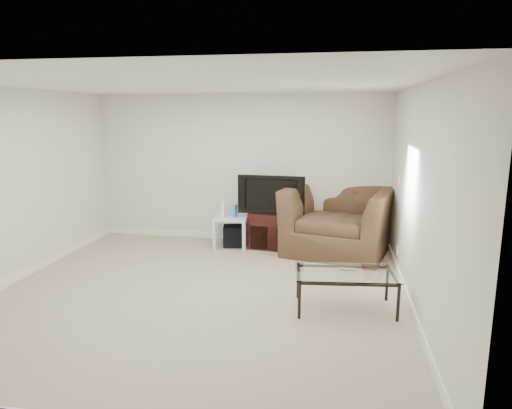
% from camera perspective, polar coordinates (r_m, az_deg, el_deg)
% --- Properties ---
extents(floor, '(5.00, 5.00, 0.00)m').
position_cam_1_polar(floor, '(5.74, -7.16, -11.04)').
color(floor, tan).
rests_on(floor, ground).
extents(ceiling, '(5.00, 5.00, 0.00)m').
position_cam_1_polar(ceiling, '(5.32, -7.85, 14.72)').
color(ceiling, white).
rests_on(ceiling, ground).
extents(wall_back, '(5.00, 0.02, 2.50)m').
position_cam_1_polar(wall_back, '(7.78, -1.95, 4.53)').
color(wall_back, silver).
rests_on(wall_back, ground).
extents(wall_left, '(0.02, 5.00, 2.50)m').
position_cam_1_polar(wall_left, '(6.59, -28.73, 1.85)').
color(wall_left, silver).
rests_on(wall_left, ground).
extents(wall_right, '(0.02, 5.00, 2.50)m').
position_cam_1_polar(wall_right, '(5.22, 19.69, 0.42)').
color(wall_right, silver).
rests_on(wall_right, ground).
extents(plate_back, '(0.12, 0.02, 0.12)m').
position_cam_1_polar(plate_back, '(8.18, -11.64, 4.64)').
color(plate_back, white).
rests_on(plate_back, wall_back).
extents(plate_right_switch, '(0.02, 0.09, 0.13)m').
position_cam_1_polar(plate_right_switch, '(6.78, 17.43, 2.98)').
color(plate_right_switch, white).
rests_on(plate_right_switch, wall_right).
extents(plate_right_outlet, '(0.02, 0.08, 0.12)m').
position_cam_1_polar(plate_right_outlet, '(6.69, 17.25, -5.47)').
color(plate_right_outlet, white).
rests_on(plate_right_outlet, wall_right).
extents(tv_stand, '(0.77, 0.58, 0.59)m').
position_cam_1_polar(tv_stand, '(7.49, 2.09, -3.18)').
color(tv_stand, black).
rests_on(tv_stand, floor).
extents(dvd_player, '(0.40, 0.31, 0.05)m').
position_cam_1_polar(dvd_player, '(7.41, 2.02, -1.78)').
color(dvd_player, black).
rests_on(dvd_player, tv_stand).
extents(television, '(1.01, 0.25, 0.62)m').
position_cam_1_polar(television, '(7.33, 2.06, 1.35)').
color(television, black).
rests_on(television, tv_stand).
extents(side_table, '(0.58, 0.58, 0.51)m').
position_cam_1_polar(side_table, '(7.55, -3.12, -3.38)').
color(side_table, '#A0B6C8').
rests_on(side_table, floor).
extents(subwoofer, '(0.38, 0.38, 0.33)m').
position_cam_1_polar(subwoofer, '(7.59, -2.85, -3.89)').
color(subwoofer, black).
rests_on(subwoofer, floor).
extents(game_console, '(0.08, 0.18, 0.23)m').
position_cam_1_polar(game_console, '(7.47, -4.15, -0.62)').
color(game_console, white).
rests_on(game_console, side_table).
extents(game_case, '(0.07, 0.15, 0.20)m').
position_cam_1_polar(game_case, '(7.44, -2.69, -0.77)').
color(game_case, '#337FCC').
rests_on(game_case, side_table).
extents(recliner, '(1.79, 1.39, 1.38)m').
position_cam_1_polar(recliner, '(7.26, 10.22, -0.61)').
color(recliner, '#4A321E').
rests_on(recliner, floor).
extents(coffee_table, '(1.19, 0.75, 0.44)m').
position_cam_1_polar(coffee_table, '(5.31, 11.10, -10.52)').
color(coffee_table, black).
rests_on(coffee_table, floor).
extents(remote, '(0.18, 0.05, 0.02)m').
position_cam_1_polar(remote, '(5.29, 11.31, -7.93)').
color(remote, '#B2B2B7').
rests_on(remote, coffee_table).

